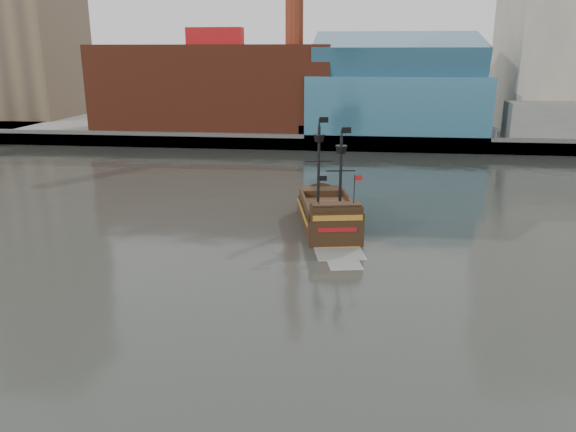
# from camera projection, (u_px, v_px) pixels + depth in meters

# --- Properties ---
(ground) EXTENTS (400.00, 400.00, 0.00)m
(ground) POSITION_uv_depth(u_px,v_px,m) (289.00, 324.00, 33.80)
(ground) COLOR black
(ground) RESTS_ON ground
(promenade_far) EXTENTS (220.00, 60.00, 2.00)m
(promenade_far) POSITION_uv_depth(u_px,v_px,m) (340.00, 123.00, 121.16)
(promenade_far) COLOR slate
(promenade_far) RESTS_ON ground
(seawall) EXTENTS (220.00, 1.00, 2.60)m
(seawall) POSITION_uv_depth(u_px,v_px,m) (334.00, 143.00, 92.97)
(seawall) COLOR #4C4C49
(seawall) RESTS_ON ground
(skyline) EXTENTS (149.00, 45.00, 62.00)m
(skyline) POSITION_uv_depth(u_px,v_px,m) (369.00, 4.00, 106.85)
(skyline) COLOR brown
(skyline) RESTS_ON promenade_far
(pirate_ship) EXTENTS (6.99, 15.02, 10.83)m
(pirate_ship) POSITION_uv_depth(u_px,v_px,m) (328.00, 218.00, 52.10)
(pirate_ship) COLOR black
(pirate_ship) RESTS_ON ground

